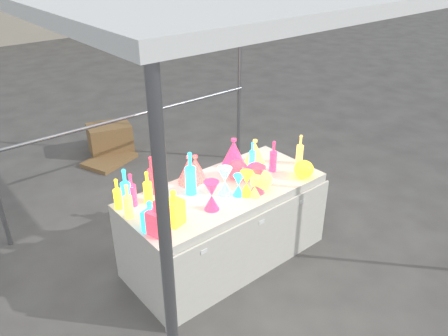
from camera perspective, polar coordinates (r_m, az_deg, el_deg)
ground at (r=4.23m, az=0.00°, el=-11.47°), size 80.00×80.00×0.00m
display_table at (r=4.00m, az=0.09°, el=-7.37°), size 1.84×0.83×0.75m
cardboard_box_closed at (r=6.30m, az=-14.64°, el=3.73°), size 0.65×0.54×0.41m
cardboard_box_flat at (r=6.09m, az=-14.71°, el=1.01°), size 0.76×0.65×0.05m
bottle_0 at (r=3.57m, az=-13.75°, el=-3.27°), size 0.08×0.08×0.27m
bottle_1 at (r=3.55m, az=-12.73°, el=-2.59°), size 0.09×0.09×0.34m
bottle_2 at (r=3.70m, az=-9.40°, el=-0.91°), size 0.09×0.09×0.35m
bottle_3 at (r=3.57m, az=-11.99°, el=-2.78°), size 0.09×0.09×0.29m
bottle_4 at (r=3.43m, az=-12.46°, el=-4.24°), size 0.08×0.08×0.29m
bottle_6 at (r=3.60m, az=-9.96°, el=-2.43°), size 0.08×0.08×0.28m
bottle_7 at (r=3.64m, az=-4.41°, el=-0.68°), size 0.10×0.10×0.39m
decanter_0 at (r=3.30m, az=-6.57°, el=-5.09°), size 0.15×0.15×0.29m
decanter_1 at (r=3.21m, az=-8.81°, el=-6.37°), size 0.15×0.15×0.28m
decanter_2 at (r=3.25m, az=-9.59°, el=-6.21°), size 0.13×0.13×0.26m
hourglass_0 at (r=3.69m, az=4.45°, el=-1.52°), size 0.14×0.14×0.25m
hourglass_1 at (r=3.46m, az=-1.63°, el=-3.63°), size 0.15×0.15×0.25m
hourglass_2 at (r=3.65m, az=4.05°, el=-2.41°), size 0.12×0.12×0.19m
hourglass_3 at (r=3.66m, az=0.11°, el=-1.73°), size 0.15×0.15×0.25m
hourglass_4 at (r=3.66m, az=2.94°, el=-2.03°), size 0.13×0.13×0.22m
hourglass_5 at (r=3.66m, az=1.91°, el=-2.27°), size 0.11×0.11×0.19m
globe_0 at (r=4.01m, az=10.36°, el=-0.28°), size 0.23×0.23×0.14m
globe_1 at (r=3.77m, az=4.86°, el=-1.69°), size 0.25×0.25×0.15m
globe_2 at (r=3.93m, az=1.73°, el=-0.29°), size 0.22×0.22×0.16m
globe_3 at (r=3.93m, az=4.19°, el=-0.49°), size 0.21×0.21×0.14m
lampshade_0 at (r=3.85m, az=-4.55°, el=-0.16°), size 0.28×0.28×0.26m
lampshade_1 at (r=3.88m, az=-3.75°, el=0.02°), size 0.27×0.27×0.24m
lampshade_2 at (r=4.13m, az=1.27°, el=2.08°), size 0.28×0.28×0.28m
lampshade_3 at (r=4.19m, az=4.04°, el=2.19°), size 0.27×0.27×0.24m
bottle_8 at (r=4.10m, az=3.69°, el=1.73°), size 0.07×0.07×0.26m
bottle_10 at (r=4.04m, az=6.46°, el=1.56°), size 0.09×0.09×0.30m
bottle_11 at (r=4.21m, az=9.89°, el=2.40°), size 0.08×0.08×0.30m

